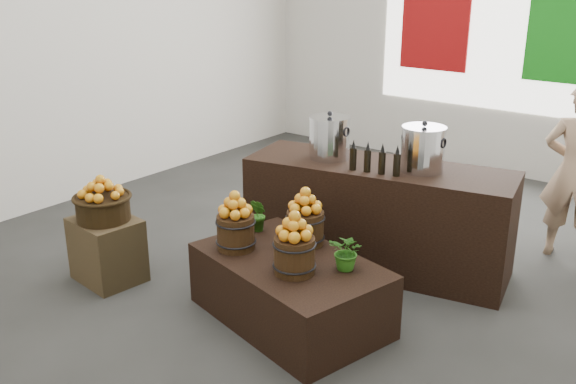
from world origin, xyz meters
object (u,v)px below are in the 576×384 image
Objects in this scene: crate at (107,250)px; shopper at (576,172)px; wicker_basket at (103,208)px; display_table at (290,289)px; counter at (377,216)px; stock_pot_center at (423,150)px; stock_pot_left at (329,139)px.

crate is 4.01m from shopper.
wicker_basket is (0.00, 0.00, 0.36)m from crate.
display_table is 1.20m from counter.
crate is 2.68m from stock_pot_center.
wicker_basket is at bearing -151.52° from display_table.
display_table is at bearing -106.49° from stock_pot_center.
shopper reaches higher than display_table.
crate is 1.56× the size of stock_pot_center.
stock_pot_left and stock_pot_center have the same top height.
display_table is 4.07× the size of stock_pot_left.
counter is 0.72m from stock_pot_center.
shopper is (1.28, 2.37, 0.54)m from display_table.
shopper is (1.25, 1.19, 0.33)m from counter.
crate is 0.34× the size of shopper.
counter is at bearing 37.05° from shopper.
stock_pot_center is at bearing 40.72° from wicker_basket.
stock_pot_center reaches higher than counter.
counter is at bearing 45.08° from crate.
wicker_basket is 1.24× the size of stock_pot_center.
stock_pot_center is (0.79, 0.16, 0.00)m from stock_pot_left.
counter is 1.76m from shopper.
stock_pot_center reaches higher than wicker_basket.
display_table is 1.43m from stock_pot_left.
wicker_basket is at bearing -139.28° from stock_pot_center.
counter reaches higher than display_table.
counter is 6.47× the size of stock_pot_center.
wicker_basket is 0.19× the size of counter.
stock_pot_center is 0.22× the size of shopper.
counter reaches higher than crate.
display_table is (1.57, 0.42, -0.02)m from crate.
wicker_basket is 1.94m from stock_pot_left.
counter is at bearing -168.44° from stock_pot_center.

